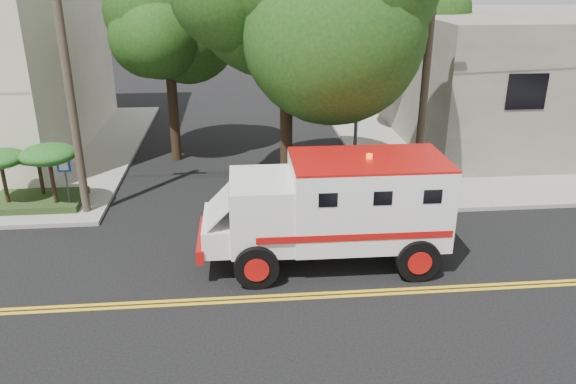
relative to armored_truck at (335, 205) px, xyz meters
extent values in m
plane|color=black|center=(-2.48, -1.85, -1.81)|extent=(100.00, 100.00, 0.00)
cube|color=gray|center=(11.02, 11.65, -1.74)|extent=(17.00, 17.00, 0.15)
cube|color=#686559|center=(12.52, 12.15, 1.34)|extent=(14.00, 12.00, 6.00)
cylinder|color=#382D23|center=(-8.08, 4.15, 2.69)|extent=(0.28, 0.28, 9.00)
cylinder|color=#382D23|center=(3.82, 4.35, 2.69)|extent=(0.28, 0.28, 9.00)
cylinder|color=black|center=(-0.98, 4.65, 1.69)|extent=(0.44, 0.44, 7.00)
sphere|color=#103C12|center=(-0.98, 4.65, 5.19)|extent=(5.32, 5.32, 5.32)
cylinder|color=black|center=(-5.48, 10.15, 0.99)|extent=(0.44, 0.44, 5.60)
sphere|color=#103C12|center=(-5.48, 10.15, 3.79)|extent=(3.92, 3.92, 3.92)
sphere|color=#103C12|center=(-4.64, 9.59, 4.21)|extent=(3.36, 3.36, 3.36)
cylinder|color=black|center=(6.02, 14.15, 1.16)|extent=(0.44, 0.44, 5.95)
sphere|color=#103C12|center=(6.02, 14.15, 4.14)|extent=(4.20, 4.20, 4.20)
sphere|color=#103C12|center=(6.92, 13.55, 4.59)|extent=(3.60, 3.60, 3.60)
cylinder|color=#3F3F42|center=(1.32, 3.75, -0.01)|extent=(0.12, 0.12, 3.60)
imported|color=#3F3F42|center=(1.32, 3.75, 1.34)|extent=(0.15, 0.18, 0.90)
cylinder|color=#3F3F42|center=(-8.68, 4.35, -0.81)|extent=(0.06, 0.06, 2.00)
cube|color=#0C33A5|center=(-8.68, 4.29, -0.01)|extent=(0.45, 0.03, 0.45)
cube|color=#1E3314|center=(-9.98, 4.95, -1.54)|extent=(3.20, 2.00, 0.24)
cylinder|color=black|center=(-10.88, 4.65, -0.66)|extent=(0.14, 0.14, 1.52)
ellipsoid|color=#154414|center=(-10.88, 4.65, 0.19)|extent=(1.73, 1.73, 0.60)
cylinder|color=black|center=(-9.88, 5.35, -0.74)|extent=(0.14, 0.14, 1.36)
ellipsoid|color=#154414|center=(-9.88, 5.35, 0.02)|extent=(1.55, 1.55, 0.54)
cylinder|color=black|center=(-9.18, 4.45, -0.58)|extent=(0.14, 0.14, 1.68)
ellipsoid|color=#154414|center=(-9.18, 4.45, 0.36)|extent=(1.91, 1.91, 0.66)
cube|color=white|center=(0.91, -0.01, 0.14)|extent=(4.36, 2.59, 2.34)
cube|color=white|center=(-2.10, 0.02, -0.09)|extent=(1.80, 2.46, 1.89)
cube|color=black|center=(-2.97, 0.02, 0.41)|extent=(0.08, 1.89, 0.78)
cube|color=white|center=(-3.27, 0.03, -0.64)|extent=(1.02, 2.23, 0.78)
cube|color=#AF0F0D|center=(-3.82, 0.03, -0.92)|extent=(0.22, 2.39, 0.39)
cube|color=#AF0F0D|center=(0.91, -0.01, 1.34)|extent=(4.36, 2.59, 0.07)
cylinder|color=black|center=(-2.33, -1.23, -1.20)|extent=(1.23, 0.37, 1.22)
cylinder|color=black|center=(-2.31, 1.26, -1.20)|extent=(1.23, 0.37, 1.22)
cylinder|color=black|center=(2.12, -1.26, -1.20)|extent=(1.23, 0.37, 1.22)
cylinder|color=black|center=(2.14, 1.23, -1.20)|extent=(1.23, 0.37, 1.22)
imported|color=gray|center=(3.13, 3.65, -0.69)|extent=(0.84, 0.76, 1.93)
imported|color=gray|center=(3.19, 3.65, -0.88)|extent=(0.97, 0.94, 1.57)
camera|label=1|loc=(-2.73, -14.52, 6.25)|focal=35.00mm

